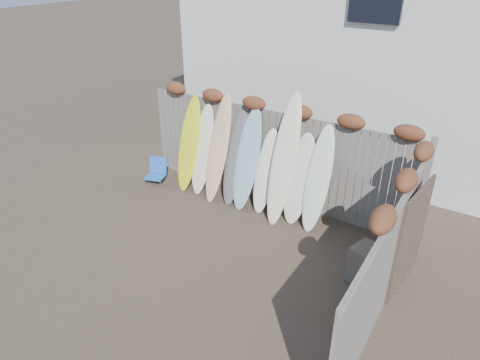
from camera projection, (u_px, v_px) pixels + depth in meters
The scene contains 16 objects.
ground at pixel (204, 257), 7.54m from camera, with size 80.00×80.00×0.00m, color #493A2D.
back_fence at pixel (273, 150), 8.75m from camera, with size 6.05×0.28×2.24m.
right_fence at pixel (390, 253), 5.79m from camera, with size 0.28×4.40×2.24m.
house at pixel (370, 23), 10.67m from camera, with size 8.50×5.50×6.33m.
beach_chair at pixel (157, 171), 9.94m from camera, with size 0.53×0.55×0.56m.
wooden_crate at pixel (369, 267), 6.81m from camera, with size 0.55×0.46×0.64m, color #473A35.
lattice_panel at pixel (410, 240), 6.50m from camera, with size 0.05×1.18×1.77m, color #30231D.
surfboard_0 at pixel (189, 144), 9.39m from camera, with size 0.50×0.07×2.13m, color yellow.
surfboard_1 at pixel (203, 150), 9.28m from camera, with size 0.48×0.07×2.00m, color beige.
surfboard_2 at pixel (218, 149), 8.92m from camera, with size 0.46×0.07×2.35m, color #EBC075.
surfboard_3 at pixel (235, 159), 8.85m from camera, with size 0.45×0.07×2.02m, color #5C5E5F.
surfboard_4 at pixel (247, 160), 8.67m from camera, with size 0.52×0.07×2.14m, color #87AFC3.
surfboard_5 at pixel (266, 172), 8.60m from camera, with size 0.46×0.07×1.77m, color white.
surfboard_6 at pixel (284, 161), 8.13m from camera, with size 0.49×0.07×2.60m, color #F8E9C9.
surfboard_7 at pixel (299, 179), 8.25m from camera, with size 0.55×0.07×1.83m, color silver.
surfboard_8 at pixel (318, 179), 7.99m from camera, with size 0.47×0.07×2.09m, color silver.
Camera 1 is at (3.74, -4.76, 4.74)m, focal length 32.00 mm.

